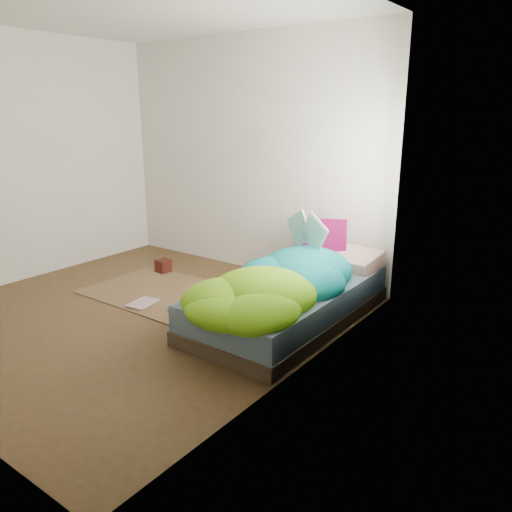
{
  "coord_description": "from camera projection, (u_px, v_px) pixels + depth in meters",
  "views": [
    {
      "loc": [
        3.41,
        -2.77,
        1.8
      ],
      "look_at": [
        0.84,
        0.75,
        0.52
      ],
      "focal_mm": 35.0,
      "sensor_mm": 36.0,
      "label": 1
    }
  ],
  "objects": [
    {
      "name": "ground",
      "position": [
        134.0,
        314.0,
        4.58
      ],
      "size": [
        3.5,
        3.5,
        0.0
      ],
      "primitive_type": "cube",
      "color": "#462F1B",
      "rests_on": "ground"
    },
    {
      "name": "room_walls",
      "position": [
        123.0,
        132.0,
        4.12
      ],
      "size": [
        3.54,
        3.54,
        2.62
      ],
      "color": "silver",
      "rests_on": "ground"
    },
    {
      "name": "bed",
      "position": [
        289.0,
        302.0,
        4.4
      ],
      "size": [
        1.0,
        2.0,
        0.34
      ],
      "color": "#33251C",
      "rests_on": "ground"
    },
    {
      "name": "duvet",
      "position": [
        275.0,
        272.0,
        4.14
      ],
      "size": [
        0.96,
        1.84,
        0.34
      ],
      "primitive_type": null,
      "color": "#08747C",
      "rests_on": "bed"
    },
    {
      "name": "rug",
      "position": [
        167.0,
        293.0,
        5.09
      ],
      "size": [
        1.6,
        1.1,
        0.01
      ],
      "primitive_type": "cube",
      "color": "brown",
      "rests_on": "ground"
    },
    {
      "name": "pillow_floral",
      "position": [
        347.0,
        259.0,
        4.85
      ],
      "size": [
        0.67,
        0.46,
        0.14
      ],
      "primitive_type": "cube",
      "rotation": [
        0.0,
        0.0,
        -0.11
      ],
      "color": "beige",
      "rests_on": "bed"
    },
    {
      "name": "pillow_magenta",
      "position": [
        324.0,
        241.0,
        4.94
      ],
      "size": [
        0.44,
        0.33,
        0.43
      ],
      "primitive_type": "cube",
      "rotation": [
        0.0,
        0.0,
        0.52
      ],
      "color": "#49042A",
      "rests_on": "bed"
    },
    {
      "name": "open_book",
      "position": [
        306.0,
        221.0,
        4.6
      ],
      "size": [
        0.46,
        0.25,
        0.28
      ],
      "primitive_type": null,
      "rotation": [
        0.0,
        0.0,
        -0.36
      ],
      "color": "#32842B",
      "rests_on": "duvet"
    },
    {
      "name": "wooden_box",
      "position": [
        163.0,
        266.0,
        5.72
      ],
      "size": [
        0.16,
        0.16,
        0.14
      ],
      "primitive_type": "cube",
      "rotation": [
        0.0,
        0.0,
        -0.1
      ],
      "color": "#380F0C",
      "rests_on": "rug"
    },
    {
      "name": "floor_book_a",
      "position": [
        134.0,
        302.0,
        4.81
      ],
      "size": [
        0.25,
        0.32,
        0.02
      ],
      "primitive_type": "imported",
      "rotation": [
        0.0,
        0.0,
        0.15
      ],
      "color": "silver",
      "rests_on": "rug"
    },
    {
      "name": "floor_book_b",
      "position": [
        198.0,
        296.0,
        4.95
      ],
      "size": [
        0.24,
        0.3,
        0.03
      ],
      "primitive_type": "imported",
      "rotation": [
        0.0,
        0.0,
        -0.1
      ],
      "color": "#CB7590",
      "rests_on": "rug"
    },
    {
      "name": "floor_book_c",
      "position": [
        171.0,
        313.0,
        4.54
      ],
      "size": [
        0.33,
        0.3,
        0.02
      ],
      "primitive_type": "imported",
      "rotation": [
        0.0,
        0.0,
        1.11
      ],
      "color": "tan",
      "rests_on": "rug"
    }
  ]
}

